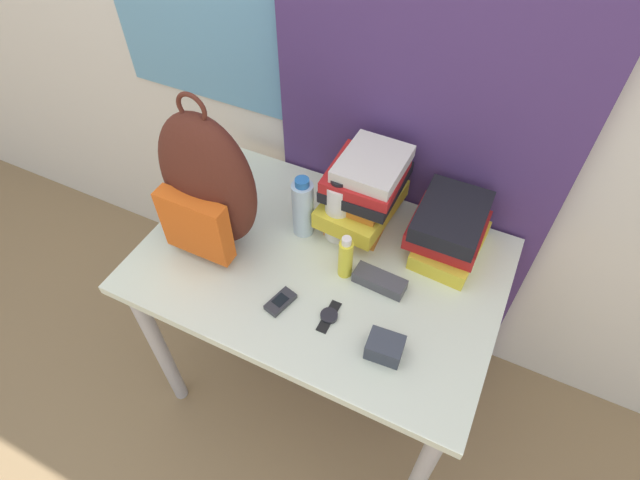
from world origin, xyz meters
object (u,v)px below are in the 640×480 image
sports_bottle (338,210)px  book_stack_center (450,230)px  sunscreen_bottle (346,258)px  sunglasses_case (380,281)px  book_stack_left (365,192)px  camera_pouch (385,347)px  cell_phone (281,302)px  water_bottle (303,208)px  backpack (207,187)px  wristwatch (329,316)px

sports_bottle → book_stack_center: bearing=15.8°
sunscreen_bottle → sunglasses_case: (0.11, 0.00, -0.05)m
sports_bottle → sunglasses_case: size_ratio=1.50×
book_stack_center → sunscreen_bottle: 0.32m
book_stack_left → sunscreen_bottle: book_stack_left is taller
sunglasses_case → camera_pouch: bearing=-65.2°
sunscreen_bottle → sports_bottle: bearing=122.7°
book_stack_center → cell_phone: 0.53m
water_bottle → sports_bottle: size_ratio=0.92×
backpack → camera_pouch: bearing=-13.4°
sunglasses_case → wristwatch: sunglasses_case is taller
water_bottle → sunscreen_bottle: 0.21m
sports_bottle → sunglasses_case: sports_bottle is taller
sunglasses_case → camera_pouch: size_ratio=1.60×
sunscreen_bottle → book_stack_left: bearing=99.3°
backpack → sunglasses_case: bearing=5.8°
sunglasses_case → camera_pouch: (0.09, -0.19, 0.01)m
sunglasses_case → cell_phone: bearing=-141.0°
water_bottle → cell_phone: (0.07, -0.27, -0.09)m
book_stack_center → sunglasses_case: (-0.13, -0.21, -0.07)m
book_stack_left → sports_bottle: (-0.05, -0.08, -0.02)m
sunscreen_bottle → sunglasses_case: sunscreen_bottle is taller
water_bottle → sunglasses_case: (0.29, -0.09, -0.08)m
sports_bottle → sunscreen_bottle: (0.08, -0.13, -0.04)m
cell_phone → sunglasses_case: size_ratio=0.63×
sunglasses_case → wristwatch: bearing=-117.2°
cell_phone → book_stack_left: bearing=78.1°
sunglasses_case → sports_bottle: bearing=146.7°
book_stack_center → book_stack_left: bearing=-178.8°
book_stack_left → wristwatch: 0.39m
camera_pouch → wristwatch: camera_pouch is taller
wristwatch → sunglasses_case: bearing=62.8°
water_bottle → wristwatch: size_ratio=2.01×
book_stack_center → sunscreen_bottle: size_ratio=1.74×
water_bottle → camera_pouch: water_bottle is taller
book_stack_left → sunscreen_bottle: bearing=-80.7°
wristwatch → sports_bottle: bearing=110.3°
sports_bottle → cell_phone: size_ratio=2.37×
backpack → camera_pouch: (0.60, -0.14, -0.19)m
book_stack_left → water_bottle: book_stack_left is taller
water_bottle → wristwatch: water_bottle is taller
sports_bottle → camera_pouch: 0.43m
backpack → sports_bottle: 0.38m
wristwatch → water_bottle: bearing=129.2°
book_stack_center → sunscreen_bottle: bearing=-137.2°
book_stack_center → sports_bottle: bearing=-164.2°
backpack → book_stack_center: size_ratio=1.93×
book_stack_left → sports_bottle: 0.10m
book_stack_left → wristwatch: book_stack_left is taller
cell_phone → backpack: bearing=156.1°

